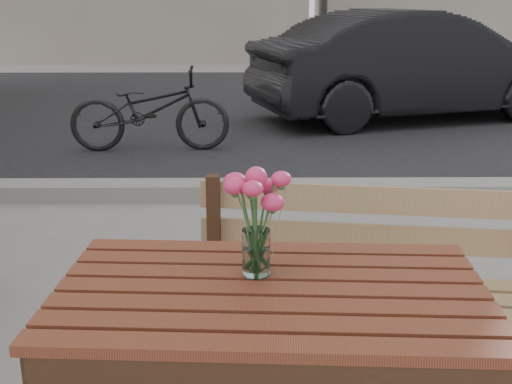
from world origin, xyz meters
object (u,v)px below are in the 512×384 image
(main_table, at_px, (271,326))
(parked_car, at_px, (416,65))
(main_vase, at_px, (256,209))
(bicycle, at_px, (150,110))

(main_table, bearing_deg, parked_car, 75.81)
(main_vase, height_order, parked_car, parked_car)
(main_vase, xyz_separation_m, parked_car, (1.95, 6.07, -0.25))
(main_table, xyz_separation_m, main_vase, (-0.04, 0.08, 0.31))
(main_vase, xyz_separation_m, bicycle, (-0.98, 4.44, -0.50))
(main_table, height_order, parked_car, parked_car)
(parked_car, distance_m, bicycle, 3.36)
(main_table, xyz_separation_m, parked_car, (1.91, 6.15, 0.05))
(parked_car, bearing_deg, bicycle, 102.25)
(main_vase, bearing_deg, main_table, -65.27)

